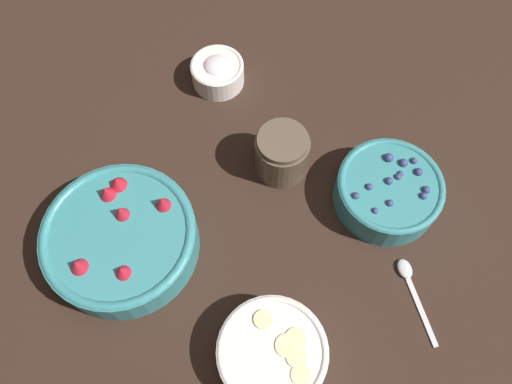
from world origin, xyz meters
The scene contains 7 objects.
ground_plane centered at (0.00, 0.00, 0.00)m, with size 4.00×4.00×0.00m, color black.
bowl_strawberries centered at (-0.13, -0.13, 0.04)m, with size 0.24×0.24×0.08m.
bowl_blueberries centered at (0.13, 0.22, 0.03)m, with size 0.17×0.17×0.07m.
bowl_bananas centered at (0.16, -0.10, 0.03)m, with size 0.16×0.16×0.05m.
bowl_cream centered at (-0.25, 0.20, 0.03)m, with size 0.10×0.10×0.05m.
jar_chocolate centered at (-0.04, 0.15, 0.04)m, with size 0.09×0.09×0.09m.
spoon centered at (0.25, 0.13, 0.00)m, with size 0.12×0.09×0.01m.
Camera 1 is at (0.21, -0.19, 0.76)m, focal length 35.00 mm.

